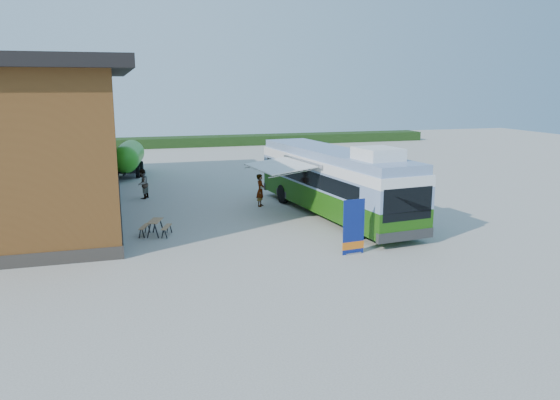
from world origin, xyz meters
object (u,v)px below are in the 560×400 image
object	(u,v)px
banner	(354,232)
person_b	(142,184)
picnic_table	(155,224)
slurry_tanker	(128,157)
bus	(334,180)
person_a	(260,190)

from	to	relation	value
banner	person_b	xyz separation A→B (m)	(-7.23, 13.17, -0.03)
banner	picnic_table	xyz separation A→B (m)	(-7.12, 4.92, -0.38)
person_b	slurry_tanker	distance (m)	8.92
picnic_table	person_b	distance (m)	8.26
bus	person_a	bearing A→B (deg)	127.34
picnic_table	banner	bearing A→B (deg)	-15.37
picnic_table	person_a	world-z (taller)	person_a
picnic_table	person_a	xyz separation A→B (m)	(5.86, 4.36, 0.37)
person_a	person_b	xyz separation A→B (m)	(-5.97, 3.89, -0.02)
banner	person_b	world-z (taller)	banner
picnic_table	person_a	bearing A→B (deg)	55.94
person_b	slurry_tanker	xyz separation A→B (m)	(-0.51, 8.89, 0.50)
bus	person_b	size ratio (longest dim) A/B	7.37
banner	person_a	xyz separation A→B (m)	(-1.26, 9.28, -0.01)
banner	person_a	bearing A→B (deg)	91.56
bus	person_a	world-z (taller)	bus
banner	person_b	size ratio (longest dim) A/B	1.27
person_a	banner	bearing A→B (deg)	-141.36
banner	person_a	world-z (taller)	banner
bus	person_b	xyz separation A→B (m)	(-8.93, 7.01, -0.96)
picnic_table	slurry_tanker	distance (m)	17.17
picnic_table	person_b	size ratio (longest dim) A/B	0.87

